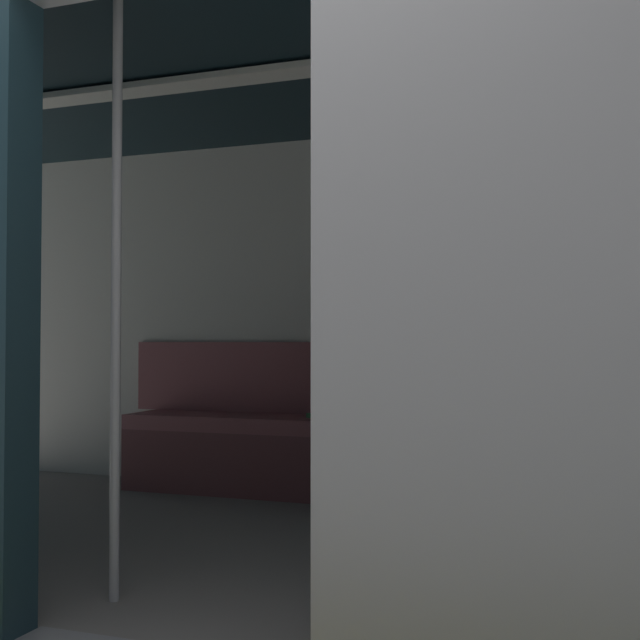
% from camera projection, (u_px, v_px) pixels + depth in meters
% --- Properties ---
extents(train_car, '(6.40, 2.93, 2.33)m').
position_uv_depth(train_car, '(300.00, 201.00, 3.60)').
color(train_car, silver).
rests_on(train_car, ground_plane).
extents(bench_seat, '(3.24, 0.44, 0.47)m').
position_uv_depth(bench_seat, '(381.00, 440.00, 4.60)').
color(bench_seat, '#935156').
rests_on(bench_seat, ground_plane).
extents(person_seated, '(0.55, 0.69, 1.20)m').
position_uv_depth(person_seated, '(382.00, 383.00, 4.56)').
color(person_seated, '#CC5933').
rests_on(person_seated, ground_plane).
extents(handbag, '(0.26, 0.15, 0.17)m').
position_uv_depth(handbag, '(460.00, 407.00, 4.53)').
color(handbag, '#262D4C').
rests_on(handbag, bench_seat).
extents(book, '(0.21, 0.26, 0.03)m').
position_uv_depth(book, '(327.00, 415.00, 4.82)').
color(book, '#33723F').
rests_on(book, bench_seat).
extents(grab_pole_door, '(0.04, 0.04, 2.19)m').
position_uv_depth(grab_pole_door, '(116.00, 294.00, 2.89)').
color(grab_pole_door, silver).
rests_on(grab_pole_door, ground_plane).
extents(grab_pole_far, '(0.04, 0.04, 2.19)m').
position_uv_depth(grab_pole_far, '(349.00, 290.00, 2.63)').
color(grab_pole_far, silver).
rests_on(grab_pole_far, ground_plane).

